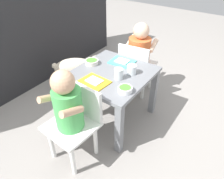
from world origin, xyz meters
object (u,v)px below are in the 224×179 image
(food_tray_right, at_px, (122,62))
(dining_table, at_px, (112,81))
(seated_child_right, at_px, (139,52))
(water_cup_left, at_px, (119,74))
(seated_child_left, at_px, (70,108))
(water_cup_right, at_px, (132,70))
(cereal_bowl_left_side, at_px, (92,62))
(food_tray_left, at_px, (94,82))
(dog, at_px, (77,68))
(veggie_bowl_near, at_px, (125,89))

(food_tray_right, bearing_deg, dining_table, -172.05)
(seated_child_right, distance_m, water_cup_left, 0.49)
(dining_table, height_order, seated_child_left, seated_child_left)
(dining_table, distance_m, water_cup_right, 0.17)
(water_cup_left, bearing_deg, seated_child_left, 170.38)
(seated_child_left, height_order, water_cup_left, seated_child_left)
(food_tray_right, xyz_separation_m, water_cup_right, (-0.10, -0.14, 0.02))
(seated_child_left, distance_m, cereal_bowl_left_side, 0.50)
(food_tray_left, relative_size, water_cup_left, 2.64)
(dog, distance_m, food_tray_left, 0.62)
(dog, bearing_deg, seated_child_right, -59.42)
(food_tray_right, distance_m, water_cup_left, 0.23)
(seated_child_right, xyz_separation_m, veggie_bowl_near, (-0.58, -0.23, 0.04))
(seated_child_right, xyz_separation_m, water_cup_right, (-0.37, -0.15, 0.05))
(food_tray_left, bearing_deg, water_cup_left, -38.45)
(seated_child_right, height_order, water_cup_left, seated_child_right)
(food_tray_left, relative_size, cereal_bowl_left_side, 1.94)
(food_tray_right, xyz_separation_m, water_cup_left, (-0.21, -0.10, 0.03))
(water_cup_right, bearing_deg, dining_table, 120.27)
(seated_child_left, xyz_separation_m, water_cup_left, (0.40, -0.07, 0.05))
(food_tray_left, xyz_separation_m, cereal_bowl_left_side, (0.19, 0.17, 0.01))
(seated_child_left, height_order, dog, seated_child_left)
(dining_table, relative_size, food_tray_right, 2.98)
(seated_child_left, bearing_deg, veggie_bowl_near, -32.18)
(water_cup_left, distance_m, cereal_bowl_left_side, 0.29)
(seated_child_right, bearing_deg, veggie_bowl_near, -158.76)
(seated_child_left, relative_size, veggie_bowl_near, 7.26)
(seated_child_left, distance_m, food_tray_right, 0.61)
(food_tray_left, xyz_separation_m, veggie_bowl_near, (0.03, -0.22, 0.01))
(seated_child_right, xyz_separation_m, water_cup_left, (-0.48, -0.11, 0.05))
(food_tray_right, distance_m, cereal_bowl_left_side, 0.23)
(dining_table, distance_m, cereal_bowl_left_side, 0.22)
(food_tray_left, height_order, water_cup_right, water_cup_right)
(water_cup_left, relative_size, cereal_bowl_left_side, 0.74)
(water_cup_right, bearing_deg, seated_child_left, 168.21)
(water_cup_left, relative_size, veggie_bowl_near, 0.81)
(seated_child_right, bearing_deg, food_tray_right, -179.12)
(cereal_bowl_left_side, bearing_deg, seated_child_right, -21.96)
(dog, relative_size, food_tray_right, 2.10)
(dining_table, bearing_deg, seated_child_right, 3.61)
(dog, relative_size, water_cup_right, 5.79)
(veggie_bowl_near, bearing_deg, food_tray_left, 96.73)
(food_tray_right, relative_size, water_cup_left, 2.53)
(dining_table, xyz_separation_m, water_cup_right, (0.07, -0.12, 0.10))
(seated_child_left, bearing_deg, water_cup_left, -9.62)
(seated_child_left, height_order, food_tray_right, seated_child_left)
(dog, bearing_deg, food_tray_right, -88.73)
(seated_child_right, bearing_deg, water_cup_left, -167.23)
(water_cup_left, bearing_deg, veggie_bowl_near, -131.58)
(seated_child_right, relative_size, veggie_bowl_near, 7.14)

